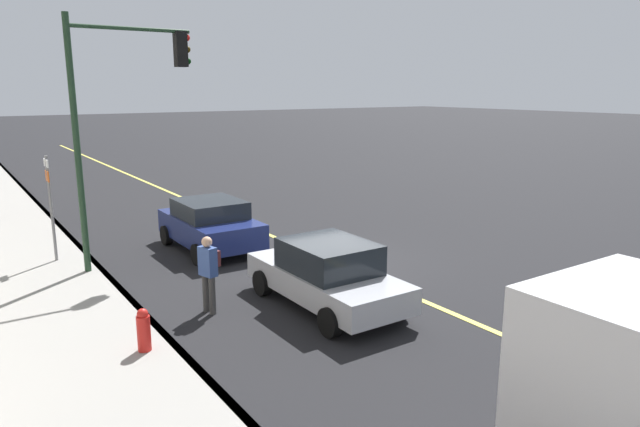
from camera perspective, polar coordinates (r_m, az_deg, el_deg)
The scene contains 10 objects.
ground at distance 15.90m, azimuth 1.42°, elevation -4.94°, with size 200.00×200.00×0.00m, color black.
sidewalk_slab at distance 13.29m, azimuth -26.01°, elevation -9.45°, with size 80.00×3.78×0.15m, color gray.
curb_edge at distance 13.60m, azimuth -18.39°, elevation -8.31°, with size 80.00×0.16×0.15m, color slate.
lane_stripe_center at distance 15.90m, azimuth 1.42°, elevation -4.92°, with size 80.00×0.16×0.01m, color #D8CC4C.
car_silver at distance 12.61m, azimuth 0.72°, elevation -6.02°, with size 4.18×1.94×1.49m.
car_navy at distance 17.31m, azimuth -10.88°, elevation -1.03°, with size 3.84×2.06×1.51m.
pedestrian_with_backpack at distance 12.43m, azimuth -11.02°, elevation -5.40°, with size 0.44×0.43×1.69m.
traffic_light_mast at distance 15.46m, azimuth -19.47°, elevation 10.26°, with size 0.28×3.11×6.48m.
street_sign_post at distance 16.85m, azimuth -25.25°, elevation 1.05°, with size 0.60×0.08×3.01m.
fire_hydrant at distance 10.85m, azimuth -17.13°, elevation -11.38°, with size 0.24×0.24×0.94m.
Camera 1 is at (-12.37, 8.79, 4.74)m, focal length 32.13 mm.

